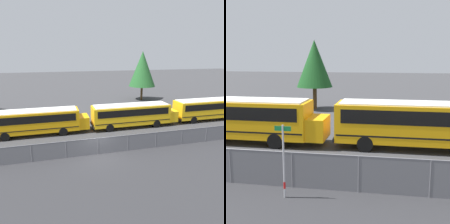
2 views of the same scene
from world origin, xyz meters
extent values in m
plane|color=#38383A|center=(0.00, 0.00, 0.00)|extent=(200.00, 200.00, 0.00)
cube|color=#2B2B2D|center=(0.00, -6.00, 0.00)|extent=(142.14, 12.00, 0.01)
cube|color=#9EA0A5|center=(0.00, 0.00, 0.83)|extent=(108.14, 0.03, 1.65)
cube|color=slate|center=(0.00, -0.01, 0.83)|extent=(108.14, 0.01, 1.65)
cylinder|color=slate|center=(0.00, 0.00, 1.65)|extent=(108.14, 0.05, 0.05)
cylinder|color=slate|center=(-6.01, 0.00, 0.83)|extent=(0.07, 0.07, 1.65)
cylinder|color=slate|center=(-3.00, 0.00, 0.83)|extent=(0.07, 0.07, 1.65)
cylinder|color=slate|center=(0.00, 0.00, 0.83)|extent=(0.07, 0.07, 1.65)
cylinder|color=slate|center=(3.00, 0.00, 0.83)|extent=(0.07, 0.07, 1.65)
cylinder|color=slate|center=(6.01, 0.00, 0.83)|extent=(0.07, 0.07, 1.65)
cylinder|color=slate|center=(9.01, 0.00, 0.83)|extent=(0.07, 0.07, 1.65)
cylinder|color=slate|center=(12.02, 0.00, 0.83)|extent=(0.07, 0.07, 1.65)
cube|color=orange|center=(-6.11, 7.04, 1.71)|extent=(10.15, 2.59, 2.41)
cube|color=black|center=(-6.11, 7.04, 2.23)|extent=(9.34, 2.63, 0.87)
cube|color=black|center=(-6.11, 7.04, 1.03)|extent=(9.95, 2.62, 0.10)
cube|color=orange|center=(-0.42, 7.04, 1.22)|extent=(1.22, 2.38, 1.44)
cube|color=silver|center=(-6.11, 7.04, 2.96)|extent=(9.65, 2.33, 0.10)
cylinder|color=black|center=(-2.96, 8.22, 0.50)|extent=(1.01, 0.28, 1.01)
cylinder|color=black|center=(-2.96, 5.87, 0.50)|extent=(1.01, 0.28, 1.01)
cylinder|color=black|center=(-9.25, 8.22, 0.50)|extent=(1.01, 0.28, 1.01)
cylinder|color=black|center=(-9.25, 5.87, 0.50)|extent=(1.01, 0.28, 1.01)
cube|color=yellow|center=(5.79, 6.91, 1.71)|extent=(10.15, 2.59, 2.41)
cube|color=black|center=(5.79, 6.91, 2.23)|extent=(9.34, 2.63, 0.87)
cube|color=black|center=(5.79, 6.91, 1.03)|extent=(9.95, 2.62, 0.10)
cube|color=yellow|center=(11.47, 6.91, 1.22)|extent=(1.22, 2.38, 1.44)
cube|color=black|center=(0.66, 6.91, 0.65)|extent=(0.12, 2.59, 0.24)
cube|color=silver|center=(5.79, 6.91, 2.96)|extent=(9.65, 2.33, 0.10)
cylinder|color=black|center=(8.94, 8.08, 0.50)|extent=(1.01, 0.28, 1.01)
cylinder|color=black|center=(8.94, 5.73, 0.50)|extent=(1.01, 0.28, 1.01)
cylinder|color=black|center=(2.64, 8.08, 0.50)|extent=(1.01, 0.28, 1.01)
cylinder|color=black|center=(2.64, 5.73, 0.50)|extent=(1.01, 0.28, 1.01)
cube|color=yellow|center=(17.72, 7.07, 1.71)|extent=(10.15, 2.59, 2.41)
cube|color=black|center=(17.72, 7.07, 2.23)|extent=(9.34, 2.63, 0.87)
cube|color=black|center=(17.72, 7.07, 1.03)|extent=(9.95, 2.62, 0.10)
cube|color=black|center=(12.60, 7.07, 0.65)|extent=(0.12, 2.59, 0.24)
cube|color=silver|center=(17.72, 7.07, 2.96)|extent=(9.65, 2.33, 0.10)
cylinder|color=black|center=(20.87, 8.25, 0.50)|extent=(1.01, 0.28, 1.01)
cylinder|color=black|center=(14.58, 8.25, 0.50)|extent=(1.01, 0.28, 1.01)
cylinder|color=black|center=(14.58, 5.90, 0.50)|extent=(1.01, 0.28, 1.01)
cylinder|color=#51381E|center=(13.85, 22.78, 1.43)|extent=(0.44, 0.44, 2.86)
cone|color=#235B28|center=(13.85, 22.78, 6.34)|extent=(5.36, 5.36, 6.97)
camera|label=1|loc=(-3.70, -18.89, 9.40)|focal=35.00mm
camera|label=2|loc=(-7.68, -12.77, 5.88)|focal=50.00mm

